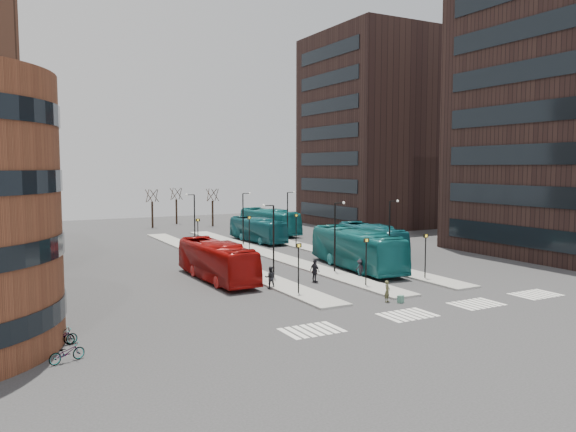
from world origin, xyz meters
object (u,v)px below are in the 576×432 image
suitcase (401,299)px  teal_bus_b (258,230)px  commuter_b (315,271)px  red_bus (217,261)px  commuter_c (360,268)px  bicycle_mid (60,336)px  bicycle_far (60,338)px  teal_bus_a (357,249)px  teal_bus_c (371,239)px  teal_bus_d (269,221)px  traveller (387,291)px  commuter_a (270,277)px  bicycle_near (67,353)px

suitcase → teal_bus_b: (4.70, 33.19, 1.25)m
commuter_b → red_bus: bearing=46.5°
commuter_c → bicycle_mid: (-24.46, -7.45, -0.30)m
bicycle_far → teal_bus_a: bearing=-78.3°
teal_bus_a → teal_bus_c: (6.39, 6.35, -0.23)m
suitcase → teal_bus_d: (9.59, 39.71, 1.49)m
traveller → commuter_a: 9.29m
commuter_a → red_bus: bearing=-44.1°
teal_bus_d → traveller: 40.40m
commuter_c → commuter_a: bearing=-88.6°
teal_bus_a → teal_bus_c: bearing=51.4°
traveller → bicycle_far: bearing=148.4°
commuter_c → teal_bus_c: bearing=138.3°
bicycle_far → commuter_a: bearing=-76.2°
teal_bus_b → commuter_c: size_ratio=7.13×
teal_bus_a → teal_bus_b: (-0.15, 21.04, -0.33)m
commuter_b → bicycle_far: size_ratio=1.08×
traveller → red_bus: bearing=90.6°
commuter_c → teal_bus_d: bearing=166.7°
commuter_b → commuter_c: 4.48m
teal_bus_d → commuter_c: size_ratio=8.30×
suitcase → bicycle_mid: bearing=154.7°
red_bus → traveller: 14.81m
red_bus → bicycle_mid: (-13.35, -12.05, -1.15)m
red_bus → bicycle_far: red_bus is taller
red_bus → teal_bus_a: 13.22m
teal_bus_b → teal_bus_d: bearing=49.8°
bicycle_near → traveller: bearing=-103.3°
teal_bus_c → bicycle_mid: bearing=-143.6°
teal_bus_a → traveller: 12.80m
traveller → commuter_b: size_ratio=0.79×
suitcase → teal_bus_b: 33.54m
teal_bus_d → bicycle_mid: size_ratio=8.23×
traveller → bicycle_mid: (-21.01, 0.60, -0.29)m
commuter_c → traveller: bearing=-24.1°
red_bus → bicycle_near: 20.10m
commuter_a → bicycle_far: (-15.81, -7.33, -0.40)m
red_bus → bicycle_far: size_ratio=6.64×
red_bus → bicycle_near: (-13.35, -14.97, -1.14)m
red_bus → commuter_a: bearing=-64.9°
bicycle_near → bicycle_far: (0.00, 2.69, -0.01)m
traveller → commuter_c: bearing=36.2°
bicycle_mid → teal_bus_d: bearing=-15.8°
commuter_a → bicycle_far: bearing=44.4°
teal_bus_d → commuter_a: 34.98m
traveller → commuter_b: commuter_b is taller
traveller → bicycle_near: traveller is taller
bicycle_near → teal_bus_a: bearing=-82.1°
commuter_b → teal_bus_a: bearing=-70.0°
traveller → commuter_b: (-1.04, 7.98, 0.19)m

